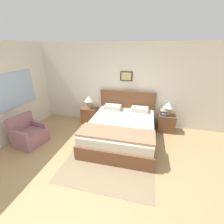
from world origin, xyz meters
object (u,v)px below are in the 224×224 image
nightstand_near_window (90,115)px  nightstand_by_door (166,123)px  armchair (29,134)px  table_lamp_near_window (89,100)px  table_lamp_by_door (168,106)px  bed (121,130)px

nightstand_near_window → nightstand_by_door: bearing=0.0°
armchair → nightstand_by_door: (3.64, 1.61, -0.01)m
armchair → nightstand_near_window: (1.11, 1.61, -0.01)m
armchair → table_lamp_near_window: (1.13, 1.58, 0.56)m
armchair → table_lamp_by_door: size_ratio=1.90×
armchair → table_lamp_by_door: 4.00m
bed → table_lamp_near_window: (-1.25, 0.82, 0.52)m
armchair → table_lamp_near_window: table_lamp_near_window is taller
table_lamp_near_window → table_lamp_by_door: (2.50, 0.00, 0.00)m
table_lamp_near_window → table_lamp_by_door: size_ratio=1.00×
bed → nightstand_near_window: (-1.27, 0.85, -0.05)m
bed → nightstand_by_door: size_ratio=3.98×
nightstand_near_window → nightstand_by_door: 2.53m
bed → nightstand_near_window: bed is taller
armchair → nightstand_by_door: size_ratio=1.47×
armchair → table_lamp_by_door: table_lamp_by_door is taller
bed → table_lamp_near_window: bearing=146.7°
armchair → nightstand_by_door: bearing=123.1°
table_lamp_by_door → armchair: bearing=-156.4°
nightstand_near_window → nightstand_by_door: (2.53, 0.00, 0.00)m
table_lamp_near_window → nightstand_near_window: bearing=119.6°
bed → nightstand_by_door: 1.52m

